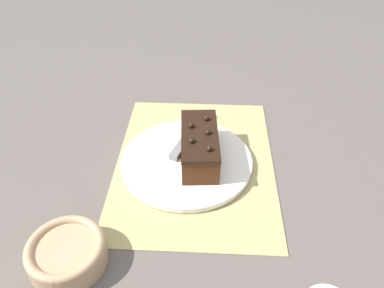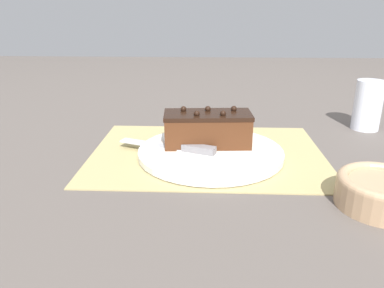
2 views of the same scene
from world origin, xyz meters
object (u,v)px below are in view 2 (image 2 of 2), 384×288
at_px(serving_knife, 180,147).
at_px(small_bowl, 379,191).
at_px(chocolate_cake, 207,129).
at_px(cake_plate, 208,152).
at_px(drinking_glass, 366,105).

relative_size(serving_knife, small_bowl, 1.53).
bearing_deg(chocolate_cake, serving_knife, -147.42).
distance_m(cake_plate, small_bowl, 0.31).
relative_size(cake_plate, chocolate_cake, 1.60).
height_order(cake_plate, small_bowl, small_bowl).
relative_size(chocolate_cake, drinking_glass, 1.51).
bearing_deg(small_bowl, drinking_glass, 72.15).
distance_m(chocolate_cake, drinking_glass, 0.41).
xyz_separation_m(chocolate_cake, drinking_glass, (0.38, 0.17, 0.01)).
bearing_deg(chocolate_cake, drinking_glass, 24.15).
relative_size(chocolate_cake, serving_knife, 0.89).
bearing_deg(serving_knife, drinking_glass, -43.95).
xyz_separation_m(cake_plate, small_bowl, (0.25, -0.18, 0.02)).
height_order(chocolate_cake, serving_knife, chocolate_cake).
bearing_deg(cake_plate, serving_knife, -174.58).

